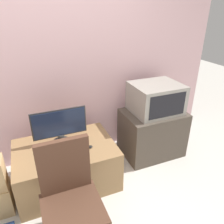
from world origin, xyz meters
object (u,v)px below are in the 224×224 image
at_px(mouse, 90,147).
at_px(office_chair, 71,206).
at_px(crt_tv, 156,98).
at_px(cardboard_box_lower, 1,199).
at_px(main_monitor, 60,126).
at_px(keyboard, 67,152).

height_order(mouse, office_chair, office_chair).
relative_size(crt_tv, office_chair, 0.65).
bearing_deg(crt_tv, mouse, -163.89).
bearing_deg(crt_tv, office_chair, -147.30).
height_order(mouse, cardboard_box_lower, mouse).
height_order(main_monitor, cardboard_box_lower, main_monitor).
bearing_deg(mouse, crt_tv, 16.11).
bearing_deg(cardboard_box_lower, crt_tv, 9.03).
distance_m(mouse, crt_tv, 1.05).
distance_m(mouse, office_chair, 0.67).
xyz_separation_m(mouse, cardboard_box_lower, (-0.94, -0.02, -0.35)).
bearing_deg(main_monitor, keyboard, -87.14).
height_order(office_chair, cardboard_box_lower, office_chair).
bearing_deg(mouse, keyboard, 176.12).
relative_size(crt_tv, cardboard_box_lower, 1.94).
bearing_deg(main_monitor, office_chair, -96.04).
xyz_separation_m(keyboard, cardboard_box_lower, (-0.69, -0.04, -0.35)).
relative_size(office_chair, cardboard_box_lower, 3.00).
xyz_separation_m(office_chair, cardboard_box_lower, (-0.59, 0.54, -0.22)).
height_order(crt_tv, office_chair, crt_tv).
height_order(keyboard, crt_tv, crt_tv).
relative_size(mouse, crt_tv, 0.08).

